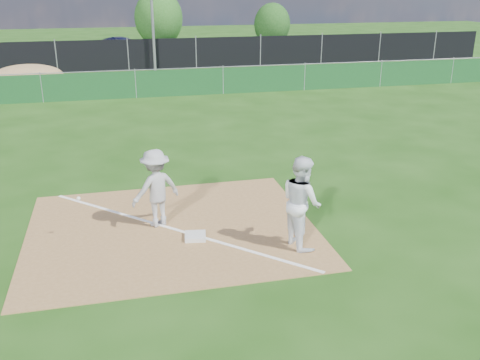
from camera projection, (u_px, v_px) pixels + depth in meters
name	position (u px, v px, depth m)	size (l,w,h in m)	color
ground	(144.00, 125.00, 19.58)	(90.00, 90.00, 0.00)	#183F0D
infield_dirt	(172.00, 229.00, 11.38)	(6.00, 5.00, 0.02)	olive
foul_line	(172.00, 228.00, 11.37)	(0.08, 7.00, 0.01)	white
green_fence	(136.00, 85.00, 23.93)	(44.00, 0.05, 1.20)	#103E19
dirt_mound	(28.00, 77.00, 26.04)	(3.38, 2.60, 1.17)	olive
black_fence	(128.00, 55.00, 31.12)	(46.00, 0.04, 1.80)	black
parking_lot	(126.00, 59.00, 35.99)	(46.00, 9.00, 0.01)	black
first_base	(195.00, 236.00, 10.94)	(0.42, 0.42, 0.09)	silver
play_at_first	(156.00, 188.00, 11.28)	(2.22, 1.02, 1.69)	#ABABAE
runner	(301.00, 202.00, 10.42)	(0.90, 0.70, 1.86)	white
car_left	(52.00, 52.00, 33.94)	(1.69, 4.19, 1.43)	#929498
car_mid	(126.00, 49.00, 35.20)	(1.56, 4.47, 1.47)	black
car_right	(219.00, 49.00, 36.18)	(1.72, 4.22, 1.23)	black
tree_mid	(159.00, 18.00, 41.15)	(3.69, 3.69, 4.38)	#382316
tree_right	(272.00, 24.00, 42.18)	(2.84, 2.84, 3.37)	#382316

